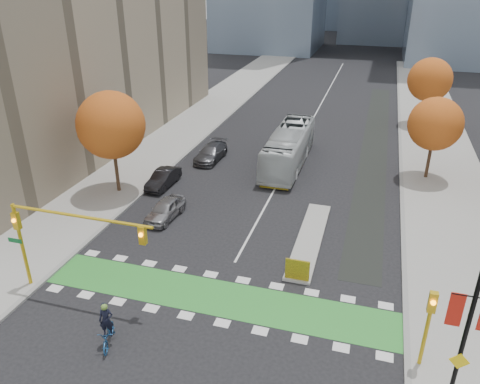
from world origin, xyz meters
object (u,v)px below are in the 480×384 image
Objects in this scene: parked_car_a at (165,209)px; traffic_signal_east at (429,318)px; bus at (289,147)px; parked_car_b at (163,179)px; traffic_signal_west at (58,231)px; tree_west at (111,125)px; tree_east_near at (435,124)px; tree_east_far at (430,80)px; parked_car_c at (211,153)px; hazard_board at (297,270)px; cyclist at (108,331)px; banner_lamppost at (470,319)px.

traffic_signal_east is at bearing -24.88° from parked_car_a.
parked_car_b is at bearing -139.42° from bus.
tree_west is at bearing 108.02° from traffic_signal_west.
tree_east_far is at bearing 88.21° from tree_east_near.
parked_car_b is at bearing -102.72° from parked_car_c.
tree_east_near is 0.58× the size of bus.
tree_east_far is 26.59m from parked_car_c.
parked_car_c is (-17.73, 21.27, -2.02)m from traffic_signal_east.
bus is at bearing 102.92° from hazard_board.
hazard_board is at bearing 144.08° from traffic_signal_east.
traffic_signal_east is at bearing -64.66° from bus.
tree_west is 18.06m from cyclist.
parked_car_c is at bearing -138.87° from tree_east_far.
bus is at bearing 115.32° from traffic_signal_east.
traffic_signal_west is (4.07, -12.51, -1.58)m from tree_west.
tree_east_near is 1.73× the size of traffic_signal_east.
traffic_signal_west is 2.08× the size of traffic_signal_east.
traffic_signal_east is 0.34× the size of bus.
tree_west is at bearing -143.60° from parked_car_b.
tree_east_near is (8.00, 17.80, 4.06)m from hazard_board.
cyclist is at bearing -33.91° from traffic_signal_west.
bus is at bearing 39.06° from tree_west.
traffic_signal_west reaches higher than bus.
tree_west is at bearing -133.30° from tree_east_far.
traffic_signal_east is (-2.00, -38.51, -2.51)m from tree_east_far.
traffic_signal_west is at bearing 126.56° from cyclist.
hazard_board is at bearing 138.21° from banner_lamppost.
tree_east_far is 0.92× the size of banner_lamppost.
cyclist is at bearing -135.85° from hazard_board.
banner_lamppost reaches higher than parked_car_a.
traffic_signal_east is 14.65m from cyclist.
hazard_board reaches higher than parked_car_b.
bus is at bearing 9.55° from parked_car_c.
traffic_signal_east is at bearing -8.37° from cyclist.
tree_east_far is 40.52m from banner_lamppost.
tree_east_near is at bearing 86.19° from traffic_signal_east.
banner_lamppost is 3.49× the size of cyclist.
tree_east_far is at bearing 52.45° from bus.
tree_west is 0.68× the size of bus.
bus is at bearing -127.57° from tree_east_far.
hazard_board is 0.12× the size of bus.
tree_east_near reaches higher than bus.
tree_east_far reaches higher than parked_car_c.
cyclist is 12.66m from parked_car_a.
cyclist is (4.18, -2.81, -3.24)m from traffic_signal_west.
tree_east_far reaches higher than parked_car_a.
banner_lamppost is at bearing -64.55° from bus.
traffic_signal_west is 2.05× the size of parked_car_b.
traffic_signal_west is at bearing -158.45° from hazard_board.
tree_east_far is 1.54× the size of parked_car_c.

